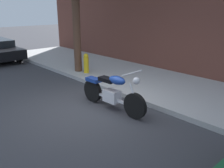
# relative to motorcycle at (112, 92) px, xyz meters

# --- Properties ---
(ground_plane) EXTENTS (60.00, 60.00, 0.00)m
(ground_plane) POSITION_rel_motorcycle_xyz_m (-0.47, -0.55, -0.47)
(ground_plane) COLOR #38383D
(sidewalk) EXTENTS (18.31, 3.33, 0.14)m
(sidewalk) POSITION_rel_motorcycle_xyz_m (-0.47, 2.48, -0.40)
(sidewalk) COLOR #ABABAB
(sidewalk) RESTS_ON ground
(motorcycle) EXTENTS (2.22, 0.70, 1.14)m
(motorcycle) POSITION_rel_motorcycle_xyz_m (0.00, 0.00, 0.00)
(motorcycle) COLOR black
(motorcycle) RESTS_ON ground
(fire_hydrant) EXTENTS (0.20, 0.20, 0.91)m
(fire_hydrant) POSITION_rel_motorcycle_xyz_m (-3.04, 1.43, -0.01)
(fire_hydrant) COLOR gold
(fire_hydrant) RESTS_ON ground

